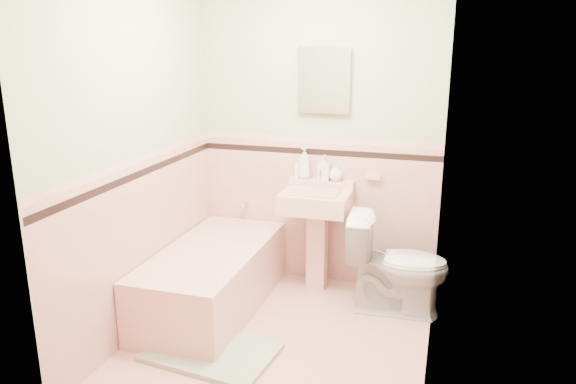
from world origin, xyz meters
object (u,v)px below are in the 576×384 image
(bucket, at_px, (374,282))
(toilet, at_px, (397,265))
(soap_bottle_right, at_px, (336,172))
(soap_bottle_mid, at_px, (324,168))
(sink, at_px, (315,242))
(soap_bottle_left, at_px, (304,163))
(shoe, at_px, (204,345))
(medicine_cabinet, at_px, (324,80))
(bathtub, at_px, (213,280))

(bucket, bearing_deg, toilet, -40.08)
(soap_bottle_right, bearing_deg, bucket, -28.77)
(soap_bottle_mid, xyz_separation_m, bucket, (0.47, -0.21, -0.87))
(sink, xyz_separation_m, bucket, (0.49, -0.03, -0.28))
(soap_bottle_mid, bearing_deg, toilet, -28.88)
(soap_bottle_left, distance_m, shoe, 1.68)
(soap_bottle_mid, bearing_deg, sink, -95.97)
(soap_bottle_mid, bearing_deg, soap_bottle_left, 180.00)
(soap_bottle_right, xyz_separation_m, toilet, (0.56, -0.36, -0.59))
(toilet, bearing_deg, bucket, 47.21)
(soap_bottle_mid, relative_size, soap_bottle_right, 1.44)
(soap_bottle_mid, height_order, shoe, soap_bottle_mid)
(shoe, bearing_deg, soap_bottle_left, 70.64)
(soap_bottle_right, relative_size, toilet, 0.19)
(medicine_cabinet, distance_m, shoe, 2.18)
(sink, relative_size, medicine_cabinet, 1.84)
(bathtub, distance_m, soap_bottle_right, 1.30)
(soap_bottle_left, bearing_deg, medicine_cabinet, 11.54)
(bathtub, height_order, soap_bottle_left, soap_bottle_left)
(bucket, bearing_deg, bathtub, -156.67)
(sink, xyz_separation_m, toilet, (0.68, -0.18, -0.04))
(soap_bottle_left, height_order, shoe, soap_bottle_left)
(bathtub, relative_size, soap_bottle_mid, 7.29)
(soap_bottle_right, xyz_separation_m, shoe, (-0.58, -1.33, -0.91))
(sink, distance_m, soap_bottle_mid, 0.61)
(soap_bottle_mid, relative_size, bucket, 0.75)
(medicine_cabinet, bearing_deg, soap_bottle_mid, -57.88)
(bathtub, bearing_deg, medicine_cabinet, 47.42)
(medicine_cabinet, xyz_separation_m, soap_bottle_left, (-0.15, -0.03, -0.67))
(soap_bottle_left, xyz_separation_m, toilet, (0.83, -0.36, -0.65))
(medicine_cabinet, xyz_separation_m, bucket, (0.49, -0.24, -1.56))
(bathtub, distance_m, soap_bottle_left, 1.20)
(sink, relative_size, soap_bottle_left, 3.24)
(soap_bottle_mid, distance_m, bucket, 1.01)
(bathtub, xyz_separation_m, shoe, (0.21, -0.62, -0.16))
(bathtub, relative_size, soap_bottle_left, 5.77)
(soap_bottle_left, xyz_separation_m, shoe, (-0.32, -1.33, -0.97))
(toilet, bearing_deg, bathtub, 101.55)
(bucket, bearing_deg, soap_bottle_left, 162.16)
(bathtub, bearing_deg, bucket, 23.33)
(sink, height_order, soap_bottle_mid, soap_bottle_mid)
(toilet, bearing_deg, medicine_cabinet, 57.17)
(medicine_cabinet, bearing_deg, soap_bottle_left, -168.46)
(soap_bottle_right, bearing_deg, sink, -122.99)
(sink, bearing_deg, toilet, -15.19)
(bucket, xyz_separation_m, shoe, (-0.96, -1.13, -0.07))
(soap_bottle_mid, relative_size, shoe, 1.37)
(bathtub, bearing_deg, soap_bottle_left, 53.10)
(soap_bottle_left, distance_m, bucket, 1.12)
(soap_bottle_right, relative_size, shoe, 0.95)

